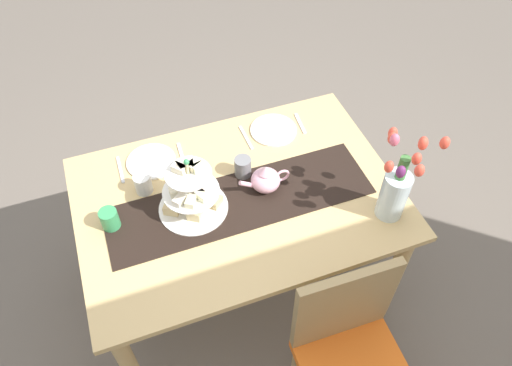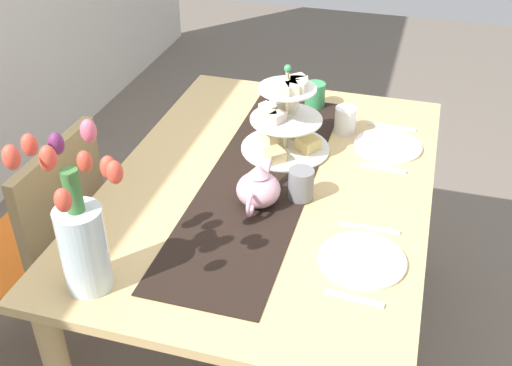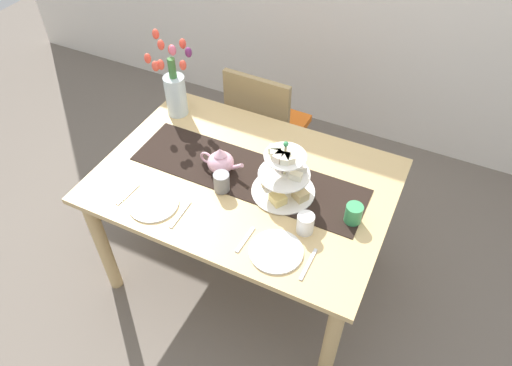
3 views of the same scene
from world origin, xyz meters
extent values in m
plane|color=#6B6056|center=(0.00, 0.00, 0.00)|extent=(8.00, 8.00, 0.00)
cube|color=tan|center=(0.00, 0.00, 0.74)|extent=(1.41, 0.99, 0.03)
cylinder|color=tan|center=(-0.64, -0.42, 0.36)|extent=(0.07, 0.07, 0.73)
cylinder|color=tan|center=(0.64, -0.42, 0.36)|extent=(0.07, 0.07, 0.73)
cylinder|color=tan|center=(-0.64, 0.42, 0.36)|extent=(0.07, 0.07, 0.73)
cylinder|color=tan|center=(0.64, 0.42, 0.36)|extent=(0.07, 0.07, 0.73)
cylinder|color=#9C8254|center=(-0.04, 0.97, 0.21)|extent=(0.04, 0.04, 0.41)
cylinder|color=#9C8254|center=(-0.40, 0.98, 0.21)|extent=(0.04, 0.04, 0.41)
cylinder|color=#9C8254|center=(-0.05, 0.61, 0.21)|extent=(0.04, 0.04, 0.41)
cylinder|color=#9C8254|center=(-0.41, 0.62, 0.21)|extent=(0.04, 0.04, 0.41)
cube|color=orange|center=(-0.22, 0.79, 0.43)|extent=(0.43, 0.43, 0.05)
cube|color=#9C8254|center=(-0.23, 0.60, 0.69)|extent=(0.42, 0.05, 0.45)
cube|color=black|center=(0.00, 0.03, 0.76)|extent=(1.17, 0.32, 0.00)
cylinder|color=beige|center=(0.20, 0.00, 0.90)|extent=(0.01, 0.01, 0.28)
cylinder|color=white|center=(0.20, 0.00, 0.77)|extent=(0.30, 0.30, 0.01)
cylinder|color=white|center=(0.20, 0.00, 0.88)|extent=(0.24, 0.24, 0.01)
cylinder|color=white|center=(0.20, 0.00, 0.99)|extent=(0.19, 0.19, 0.01)
cube|color=#DAC085|center=(0.29, -0.01, 0.79)|extent=(0.08, 0.08, 0.04)
cube|color=beige|center=(0.21, 0.05, 0.79)|extent=(0.07, 0.07, 0.05)
cube|color=#D6BC80|center=(0.11, 0.01, 0.79)|extent=(0.08, 0.08, 0.04)
cube|color=#EACE7A|center=(0.21, -0.08, 0.79)|extent=(0.09, 0.09, 0.04)
cube|color=#F2E9C7|center=(0.26, -0.01, 0.89)|extent=(0.06, 0.04, 0.03)
cube|color=silver|center=(0.26, 0.04, 0.89)|extent=(0.07, 0.06, 0.03)
cube|color=beige|center=(0.22, 0.07, 0.89)|extent=(0.06, 0.07, 0.03)
cube|color=beige|center=(0.17, 0.05, 0.89)|extent=(0.06, 0.07, 0.03)
cube|color=#F3D8CB|center=(0.17, 0.02, 0.89)|extent=(0.07, 0.06, 0.03)
cube|color=beige|center=(0.15, 0.00, 1.00)|extent=(0.06, 0.05, 0.03)
cube|color=beige|center=(0.17, -0.02, 1.00)|extent=(0.07, 0.06, 0.03)
cube|color=beige|center=(0.19, -0.04, 1.00)|extent=(0.04, 0.06, 0.03)
cube|color=#EFEAC8|center=(0.22, -0.03, 1.00)|extent=(0.05, 0.06, 0.03)
cube|color=#F4E5BE|center=(0.23, -0.02, 1.00)|extent=(0.06, 0.07, 0.03)
sphere|color=#389356|center=(0.20, 0.00, 1.05)|extent=(0.02, 0.02, 0.02)
ellipsoid|color=#E5A8BC|center=(-0.13, 0.00, 0.81)|extent=(0.13, 0.13, 0.10)
cone|color=#E5A8BC|center=(-0.13, 0.00, 0.88)|extent=(0.06, 0.06, 0.04)
cylinder|color=#E5A8BC|center=(-0.04, 0.00, 0.82)|extent=(0.07, 0.02, 0.06)
torus|color=#E5A8BC|center=(-0.21, 0.00, 0.81)|extent=(0.07, 0.01, 0.07)
cylinder|color=silver|center=(-0.58, 0.31, 0.87)|extent=(0.12, 0.12, 0.23)
cylinder|color=#3D7538|center=(-0.58, 0.31, 1.04)|extent=(0.04, 0.04, 0.12)
ellipsoid|color=#EF4C38|center=(-0.51, 0.31, 1.08)|extent=(0.04, 0.04, 0.06)
ellipsoid|color=#6B2860|center=(-0.51, 0.38, 1.12)|extent=(0.04, 0.04, 0.06)
ellipsoid|color=#EF4C38|center=(-0.56, 0.41, 1.14)|extent=(0.04, 0.04, 0.06)
ellipsoid|color=#EF4C38|center=(-0.59, 0.35, 1.13)|extent=(0.04, 0.04, 0.06)
ellipsoid|color=#EF4C38|center=(-0.69, 0.36, 1.19)|extent=(0.04, 0.04, 0.06)
ellipsoid|color=#EF4C38|center=(-0.63, 0.31, 1.16)|extent=(0.04, 0.04, 0.06)
ellipsoid|color=#EF4C38|center=(-0.68, 0.26, 1.10)|extent=(0.04, 0.04, 0.06)
ellipsoid|color=#EF4C38|center=(-0.58, 0.19, 1.12)|extent=(0.04, 0.04, 0.06)
ellipsoid|color=#EF4C38|center=(-0.57, 0.21, 1.12)|extent=(0.04, 0.04, 0.06)
ellipsoid|color=#E5607A|center=(-0.53, 0.27, 1.18)|extent=(0.04, 0.04, 0.06)
cylinder|color=white|center=(-0.30, -0.33, 0.76)|extent=(0.23, 0.23, 0.01)
cube|color=silver|center=(-0.44, -0.33, 0.76)|extent=(0.03, 0.15, 0.01)
cube|color=silver|center=(-0.15, -0.33, 0.76)|extent=(0.02, 0.17, 0.01)
cylinder|color=white|center=(0.32, -0.33, 0.76)|extent=(0.23, 0.23, 0.01)
cube|color=silver|center=(0.17, -0.33, 0.76)|extent=(0.02, 0.15, 0.01)
cube|color=silver|center=(0.46, -0.33, 0.76)|extent=(0.02, 0.17, 0.01)
cylinder|color=slate|center=(-0.06, -0.11, 0.81)|extent=(0.08, 0.08, 0.09)
cylinder|color=white|center=(0.38, -0.17, 0.81)|extent=(0.08, 0.08, 0.09)
cylinder|color=#389356|center=(0.55, -0.03, 0.81)|extent=(0.08, 0.08, 0.09)
camera|label=1|loc=(0.40, 1.32, 2.46)|focal=34.73mm
camera|label=2|loc=(-1.57, -0.41, 1.84)|focal=43.67mm
camera|label=3|loc=(0.76, -1.43, 2.36)|focal=33.02mm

